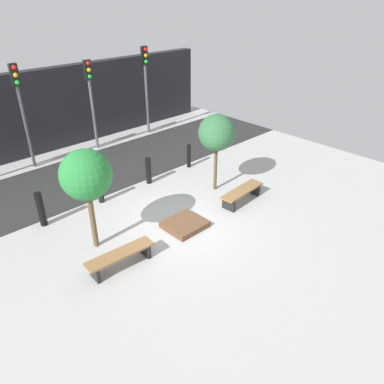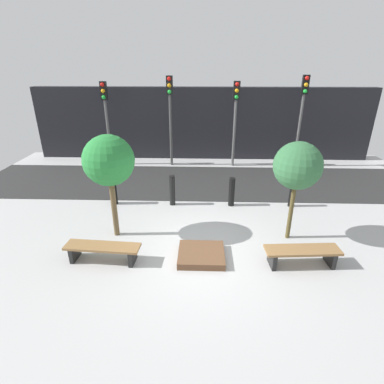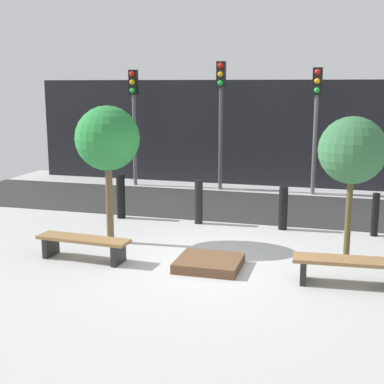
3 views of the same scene
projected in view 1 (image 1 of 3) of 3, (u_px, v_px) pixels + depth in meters
ground_plane at (182, 225)px, 11.26m from camera, size 18.00×18.00×0.00m
road_strip at (95, 172)px, 14.42m from camera, size 18.00×3.73×0.01m
building_facade at (47, 111)px, 15.76m from camera, size 16.20×0.50×3.41m
bench_left at (120, 256)px, 9.46m from camera, size 1.84×0.56×0.44m
bench_right at (242, 193)px, 12.34m from camera, size 1.80×0.59×0.45m
planter_bed at (185, 224)px, 11.14m from camera, size 1.14×1.05×0.17m
tree_behind_left_bench at (86, 175)px, 9.34m from camera, size 1.32×1.32×2.85m
tree_behind_right_bench at (217, 133)px, 12.26m from camera, size 1.22×1.22×2.71m
bollard_far_left at (41, 209)px, 11.01m from camera, size 0.21×0.21×1.10m
bollard_left at (100, 188)px, 12.23m from camera, size 0.19×0.19×1.05m
bollard_center at (148, 171)px, 13.45m from camera, size 0.20×0.20×0.99m
bollard_right at (189, 156)px, 14.66m from camera, size 0.16×0.16×0.95m
traffic_light_mid_west at (20, 99)px, 13.61m from camera, size 0.28×0.27×3.95m
traffic_light_mid_east at (90, 89)px, 15.40m from camera, size 0.28×0.27×3.75m
traffic_light_east at (146, 75)px, 17.06m from camera, size 0.28×0.27×3.99m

